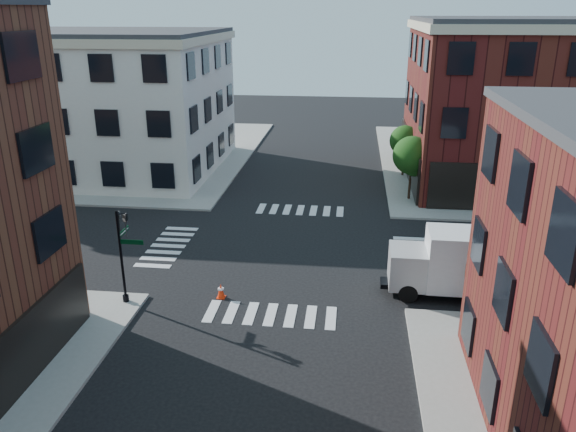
% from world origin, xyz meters
% --- Properties ---
extents(ground, '(120.00, 120.00, 0.00)m').
position_xyz_m(ground, '(0.00, 0.00, 0.00)').
color(ground, black).
rests_on(ground, ground).
extents(sidewalk_ne, '(30.00, 30.00, 0.15)m').
position_xyz_m(sidewalk_ne, '(21.00, 21.00, 0.07)').
color(sidewalk_ne, gray).
rests_on(sidewalk_ne, ground).
extents(sidewalk_nw, '(30.00, 30.00, 0.15)m').
position_xyz_m(sidewalk_nw, '(-21.00, 21.00, 0.07)').
color(sidewalk_nw, gray).
rests_on(sidewalk_nw, ground).
extents(building_nw, '(22.00, 16.00, 11.00)m').
position_xyz_m(building_nw, '(-19.00, 16.00, 5.50)').
color(building_nw, silver).
rests_on(building_nw, ground).
extents(tree_near, '(2.69, 2.69, 4.49)m').
position_xyz_m(tree_near, '(7.56, 9.98, 3.16)').
color(tree_near, black).
rests_on(tree_near, ground).
extents(tree_far, '(2.43, 2.43, 4.07)m').
position_xyz_m(tree_far, '(7.56, 15.98, 2.87)').
color(tree_far, black).
rests_on(tree_far, ground).
extents(signal_pole, '(1.29, 1.24, 4.60)m').
position_xyz_m(signal_pole, '(-6.72, -6.68, 2.86)').
color(signal_pole, black).
rests_on(signal_pole, ground).
extents(box_truck, '(7.26, 2.34, 3.26)m').
position_xyz_m(box_truck, '(8.97, -4.20, 1.70)').
color(box_truck, silver).
rests_on(box_truck, ground).
extents(traffic_cone, '(0.41, 0.41, 0.73)m').
position_xyz_m(traffic_cone, '(-2.56, -5.70, 0.35)').
color(traffic_cone, '#FD300B').
rests_on(traffic_cone, ground).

